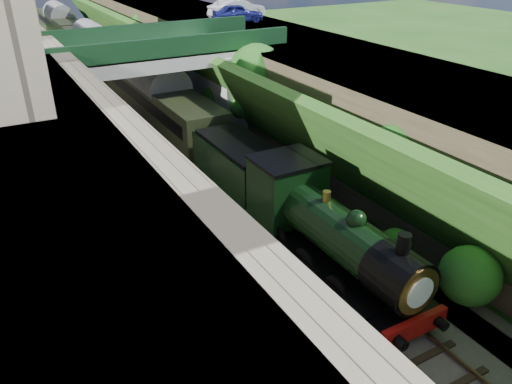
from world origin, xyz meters
The scene contains 16 objects.
trackbed centered at (0.00, 20.00, 0.10)m, with size 10.00×90.00×0.20m, color #473F38.
retaining_wall centered at (-5.50, 20.00, 3.50)m, with size 1.00×90.00×7.00m, color #756B56.
street_plateau_left centered at (-9.00, 20.00, 3.50)m, with size 6.00×90.00×7.00m, color #262628.
street_plateau_right centered at (9.50, 20.00, 3.12)m, with size 8.00×90.00×6.25m, color #262628.
embankment_slope centered at (5.01, 16.96, 2.78)m, with size 4.64×90.00×6.36m.
track_left centered at (-2.00, 20.00, 0.25)m, with size 2.50×90.00×0.20m.
track_right centered at (1.20, 20.00, 0.25)m, with size 2.50×90.00×0.20m.
road_bridge centered at (0.94, 24.00, 4.08)m, with size 16.00×6.40×7.25m.
tree centered at (5.91, 20.34, 4.65)m, with size 3.60×3.80×6.60m.
car_blue centered at (9.79, 30.41, 6.95)m, with size 1.65×4.10×1.40m, color navy.
car_silver centered at (10.53, 31.99, 7.05)m, with size 1.70×4.86×1.60m, color silver.
locomotive centered at (1.20, 6.29, 1.89)m, with size 3.10×10.23×3.83m.
tender centered at (1.20, 13.65, 1.62)m, with size 2.70×6.00×3.05m.
coach_front centered at (1.20, 26.25, 2.05)m, with size 2.90×18.00×3.70m.
coach_middle centered at (1.20, 45.05, 2.05)m, with size 2.90×18.00×3.70m.
coach_rear centered at (1.20, 63.85, 2.05)m, with size 2.90×18.00×3.70m.
Camera 1 is at (-9.46, -7.05, 12.37)m, focal length 35.00 mm.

